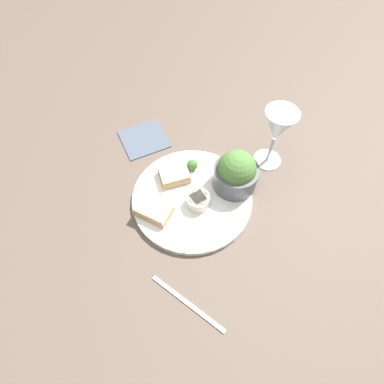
{
  "coord_description": "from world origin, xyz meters",
  "views": [
    {
      "loc": [
        -0.06,
        -0.37,
        0.62
      ],
      "look_at": [
        0.0,
        0.0,
        0.03
      ],
      "focal_mm": 28.0,
      "sensor_mm": 36.0,
      "label": 1
    }
  ],
  "objects_px": {
    "salad_bowl": "(236,173)",
    "fork": "(188,303)",
    "sauce_ramekin": "(198,200)",
    "napkin": "(144,139)",
    "cheese_toast_near": "(154,210)",
    "cheese_toast_far": "(174,175)",
    "wine_glass": "(278,128)"
  },
  "relations": [
    {
      "from": "salad_bowl",
      "to": "fork",
      "type": "xyz_separation_m",
      "value": [
        -0.15,
        -0.26,
        -0.06
      ]
    },
    {
      "from": "sauce_ramekin",
      "to": "napkin",
      "type": "bearing_deg",
      "value": 115.74
    },
    {
      "from": "sauce_ramekin",
      "to": "cheese_toast_near",
      "type": "relative_size",
      "value": 0.56
    },
    {
      "from": "cheese_toast_near",
      "to": "napkin",
      "type": "distance_m",
      "value": 0.24
    },
    {
      "from": "cheese_toast_far",
      "to": "wine_glass",
      "type": "relative_size",
      "value": 0.48
    },
    {
      "from": "salad_bowl",
      "to": "cheese_toast_far",
      "type": "xyz_separation_m",
      "value": [
        -0.14,
        0.04,
        -0.03
      ]
    },
    {
      "from": "wine_glass",
      "to": "napkin",
      "type": "height_order",
      "value": "wine_glass"
    },
    {
      "from": "wine_glass",
      "to": "salad_bowl",
      "type": "bearing_deg",
      "value": -147.16
    },
    {
      "from": "cheese_toast_far",
      "to": "wine_glass",
      "type": "distance_m",
      "value": 0.26
    },
    {
      "from": "napkin",
      "to": "fork",
      "type": "height_order",
      "value": "same"
    },
    {
      "from": "cheese_toast_near",
      "to": "cheese_toast_far",
      "type": "relative_size",
      "value": 1.22
    },
    {
      "from": "cheese_toast_near",
      "to": "cheese_toast_far",
      "type": "xyz_separation_m",
      "value": [
        0.06,
        0.09,
        0.0
      ]
    },
    {
      "from": "salad_bowl",
      "to": "sauce_ramekin",
      "type": "height_order",
      "value": "salad_bowl"
    },
    {
      "from": "cheese_toast_near",
      "to": "fork",
      "type": "bearing_deg",
      "value": -77.06
    },
    {
      "from": "napkin",
      "to": "cheese_toast_far",
      "type": "bearing_deg",
      "value": -66.15
    },
    {
      "from": "salad_bowl",
      "to": "napkin",
      "type": "relative_size",
      "value": 0.72
    },
    {
      "from": "salad_bowl",
      "to": "napkin",
      "type": "distance_m",
      "value": 0.29
    },
    {
      "from": "cheese_toast_far",
      "to": "fork",
      "type": "xyz_separation_m",
      "value": [
        -0.01,
        -0.3,
        -0.02
      ]
    },
    {
      "from": "cheese_toast_near",
      "to": "wine_glass",
      "type": "relative_size",
      "value": 0.58
    },
    {
      "from": "salad_bowl",
      "to": "wine_glass",
      "type": "distance_m",
      "value": 0.14
    },
    {
      "from": "sauce_ramekin",
      "to": "fork",
      "type": "xyz_separation_m",
      "value": [
        -0.06,
        -0.21,
        -0.03
      ]
    },
    {
      "from": "wine_glass",
      "to": "fork",
      "type": "height_order",
      "value": "wine_glass"
    },
    {
      "from": "salad_bowl",
      "to": "napkin",
      "type": "height_order",
      "value": "salad_bowl"
    },
    {
      "from": "wine_glass",
      "to": "cheese_toast_far",
      "type": "bearing_deg",
      "value": -173.32
    },
    {
      "from": "salad_bowl",
      "to": "wine_glass",
      "type": "bearing_deg",
      "value": 32.84
    },
    {
      "from": "napkin",
      "to": "wine_glass",
      "type": "bearing_deg",
      "value": -21.11
    },
    {
      "from": "sauce_ramekin",
      "to": "cheese_toast_far",
      "type": "xyz_separation_m",
      "value": [
        -0.05,
        0.08,
        -0.0
      ]
    },
    {
      "from": "sauce_ramekin",
      "to": "wine_glass",
      "type": "distance_m",
      "value": 0.25
    },
    {
      "from": "sauce_ramekin",
      "to": "cheese_toast_near",
      "type": "xyz_separation_m",
      "value": [
        -0.1,
        -0.01,
        -0.0
      ]
    },
    {
      "from": "napkin",
      "to": "fork",
      "type": "relative_size",
      "value": 1.12
    },
    {
      "from": "cheese_toast_far",
      "to": "napkin",
      "type": "xyz_separation_m",
      "value": [
        -0.07,
        0.15,
        -0.02
      ]
    },
    {
      "from": "napkin",
      "to": "fork",
      "type": "distance_m",
      "value": 0.45
    }
  ]
}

